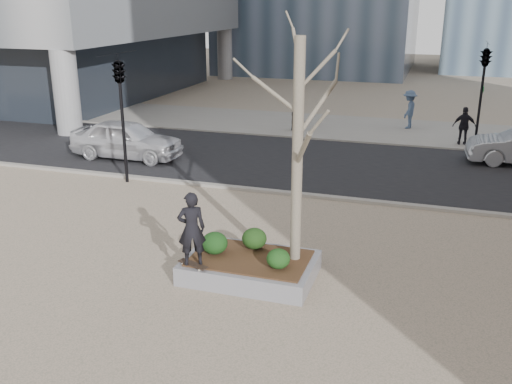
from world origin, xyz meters
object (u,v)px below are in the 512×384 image
(planter, at_px, (250,268))
(skateboard, at_px, (193,265))
(police_car, at_px, (127,139))
(skateboarder, at_px, (192,229))

(planter, bearing_deg, skateboard, -144.60)
(planter, relative_size, skateboard, 3.85)
(planter, xyz_separation_m, police_car, (-8.10, 8.42, 0.57))
(planter, relative_size, skateboarder, 1.76)
(skateboarder, xyz_separation_m, police_car, (-7.00, 9.20, -0.58))
(skateboarder, bearing_deg, skateboard, -119.34)
(skateboard, relative_size, skateboarder, 0.46)
(police_car, bearing_deg, skateboarder, -142.86)
(skateboard, xyz_separation_m, skateboarder, (0.00, -0.00, 0.89))
(police_car, bearing_deg, skateboard, -142.86)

